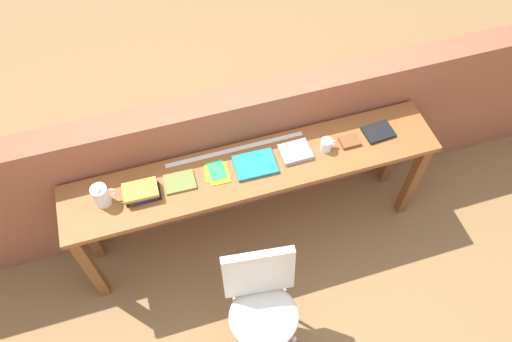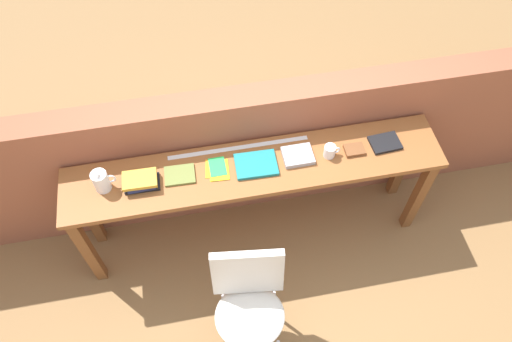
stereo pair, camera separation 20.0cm
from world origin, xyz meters
name	(u,v)px [view 1 (the left image)]	position (x,y,z in m)	size (l,w,h in m)	color
ground_plane	(266,264)	(0.00, 0.00, 0.00)	(40.00, 40.00, 0.00)	olive
brick_wall_back	(240,153)	(0.00, 0.64, 0.60)	(6.00, 0.20, 1.19)	#935138
sideboard	(254,179)	(0.00, 0.30, 0.74)	(2.50, 0.44, 0.88)	brown
chair_white_moulded	(262,301)	(-0.18, -0.45, 0.53)	(0.49, 0.50, 0.89)	silver
pitcher_white	(101,195)	(-0.96, 0.31, 0.96)	(0.14, 0.10, 0.18)	white
book_stack_leftmost	(141,192)	(-0.73, 0.29, 0.92)	(0.23, 0.15, 0.07)	black
magazine_cycling	(180,182)	(-0.48, 0.32, 0.89)	(0.19, 0.15, 0.02)	olive
pamphlet_pile_colourful	(216,172)	(-0.24, 0.33, 0.88)	(0.16, 0.19, 0.01)	orange
book_open_centre	(255,165)	(0.01, 0.31, 0.89)	(0.27, 0.20, 0.02)	#19757A
book_grey_hardcover	(295,152)	(0.29, 0.32, 0.90)	(0.20, 0.16, 0.03)	#9E9EA3
mug	(327,145)	(0.50, 0.30, 0.92)	(0.11, 0.08, 0.09)	white
leather_journal_brown	(350,141)	(0.67, 0.30, 0.89)	(0.13, 0.10, 0.02)	brown
book_repair_rightmost	(378,132)	(0.89, 0.32, 0.89)	(0.20, 0.15, 0.02)	black
ruler_metal_back_edge	(235,149)	(-0.08, 0.47, 0.88)	(0.94, 0.03, 0.00)	silver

